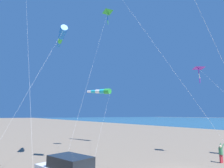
% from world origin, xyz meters
% --- Properties ---
extents(person_adult_flyer, '(0.54, 0.43, 1.69)m').
position_xyz_m(person_adult_flyer, '(-6.04, -0.91, 0.92)').
color(person_adult_flyer, '#B72833').
rests_on(person_adult_flyer, ground_plane).
extents(kite_delta_orange_high_right, '(8.18, 6.83, 18.20)m').
position_xyz_m(kite_delta_orange_high_right, '(-0.34, -11.40, 17.80)').
color(kite_delta_orange_high_right, green).
rests_on(kite_delta_orange_high_right, ground_plane).
extents(kite_windsock_long_streamer_right, '(7.11, 8.60, 13.64)m').
position_xyz_m(kite_windsock_long_streamer_right, '(5.95, -10.65, 12.95)').
color(kite_windsock_long_streamer_right, blue).
rests_on(kite_windsock_long_streamer_right, ground_plane).
extents(kite_windsock_teal_far_right, '(9.47, 16.69, 8.49)m').
position_xyz_m(kite_windsock_teal_far_right, '(-3.50, -18.62, 8.10)').
color(kite_windsock_teal_far_right, green).
rests_on(kite_windsock_teal_far_right, ground_plane).
extents(kite_delta_red_high_left, '(7.26, 11.71, 9.79)m').
position_xyz_m(kite_delta_red_high_left, '(-7.92, -3.69, 9.52)').
color(kite_delta_red_high_left, purple).
rests_on(kite_delta_red_high_left, ground_plane).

